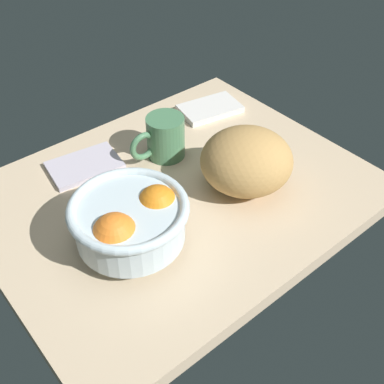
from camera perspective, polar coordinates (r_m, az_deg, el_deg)
ground_plane at (r=91.24cm, az=-1.78°, el=-0.46°), size 69.80×55.52×3.00cm
fruit_bowl at (r=76.67cm, az=-7.31°, el=-3.40°), size 19.28×19.28×10.35cm
bread_loaf at (r=88.00cm, az=6.49°, el=3.68°), size 23.11×22.89×11.78cm
napkin_folded at (r=112.05cm, az=2.15°, el=9.87°), size 14.96×10.96×1.40cm
napkin_spare at (r=97.37cm, az=-12.64°, el=3.08°), size 14.94×11.20×1.04cm
mug at (r=96.15cm, az=-3.34°, el=6.48°), size 11.90×7.63×8.75cm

